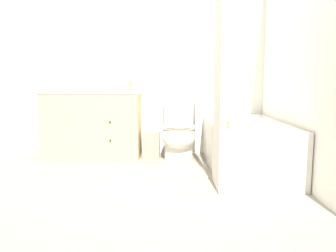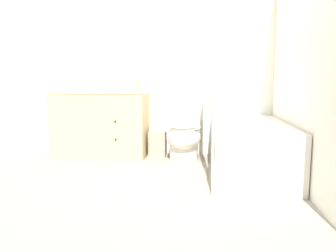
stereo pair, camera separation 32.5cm
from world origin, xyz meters
name	(u,v)px [view 2 (the right image)]	position (x,y,z in m)	size (l,w,h in m)	color
ground_plane	(137,202)	(0.00, 0.00, 0.00)	(14.00, 14.00, 0.00)	gray
wall_back	(164,56)	(-0.01, 1.83, 1.25)	(8.00, 0.06, 2.50)	white
wall_right	(297,48)	(1.38, 0.90, 1.25)	(0.05, 2.80, 2.50)	white
vanity_cabinet	(101,123)	(-0.77, 1.54, 0.42)	(1.16, 0.56, 0.82)	tan
sink_faucet	(105,87)	(-0.77, 1.72, 0.86)	(0.14, 0.12, 0.12)	silver
toilet	(184,133)	(0.27, 1.45, 0.33)	(0.40, 0.66, 0.79)	silver
bathtub	(249,147)	(0.97, 1.01, 0.26)	(0.75, 1.59, 0.52)	silver
shower_curtain	(214,74)	(0.58, 0.42, 1.00)	(0.01, 0.44, 1.98)	silver
wastebasket	(158,144)	(-0.06, 1.57, 0.16)	(0.21, 0.17, 0.31)	gray
tissue_box	(135,87)	(-0.35, 1.61, 0.86)	(0.15, 0.14, 0.11)	beige
soap_dispenser	(137,85)	(-0.30, 1.51, 0.89)	(0.06, 0.06, 0.15)	tan
hand_towel_folded	(62,88)	(-1.20, 1.40, 0.85)	(0.23, 0.13, 0.06)	beige
bath_towel_folded	(245,126)	(0.86, 0.47, 0.55)	(0.34, 0.21, 0.07)	beige
bath_mat	(182,173)	(0.29, 0.85, 0.01)	(0.51, 0.38, 0.02)	tan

